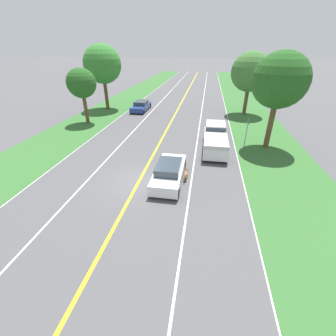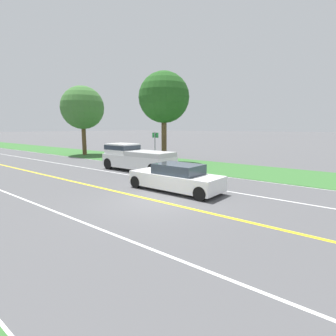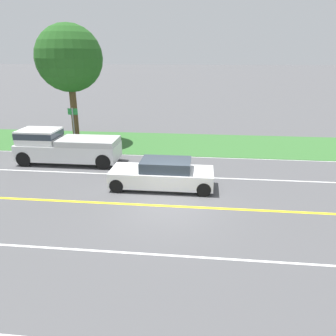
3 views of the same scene
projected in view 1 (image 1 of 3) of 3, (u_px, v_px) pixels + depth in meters
The scene contains 17 objects.
ground_plane at pixel (139, 181), 15.20m from camera, with size 400.00×400.00×0.00m, color #4C4C4F.
centre_divider_line at pixel (139, 181), 15.20m from camera, with size 0.18×160.00×0.01m, color yellow.
lane_edge_line_right at pixel (246, 191), 14.17m from camera, with size 0.14×160.00×0.01m, color white.
lane_edge_line_left at pixel (46, 173), 16.23m from camera, with size 0.14×160.00×0.01m, color white.
lane_dash_same_dir at pixel (191, 186), 14.69m from camera, with size 0.10×160.00×0.01m, color white.
lane_dash_oncoming at pixel (91, 177), 15.71m from camera, with size 0.10×160.00×0.01m, color white.
grass_verge_right at pixel (297, 195), 13.73m from camera, with size 6.00×160.00×0.03m, color #33662D.
grass_verge_left at pixel (9, 169), 16.66m from camera, with size 6.00×160.00×0.03m, color #33662D.
ego_car at pixel (169, 172), 14.99m from camera, with size 1.84×4.76×1.37m.
dog at pixel (186, 173), 15.20m from camera, with size 0.26×1.12×0.75m.
pickup_truck at pixel (215, 138), 19.66m from camera, with size 2.00×5.74×1.92m.
oncoming_car at pixel (141, 106), 32.09m from camera, with size 1.94×4.75×1.31m.
roadside_tree_right_near at pixel (280, 81), 17.70m from camera, with size 4.39×4.39×7.90m.
roadside_tree_right_far at pixel (250, 72), 27.95m from camera, with size 4.79×4.79×7.74m.
roadside_tree_left_near at pixel (81, 84), 24.86m from camera, with size 3.22×3.22×6.14m.
roadside_tree_left_far at pixel (102, 64), 30.36m from camera, with size 5.05×5.05×8.56m.
street_sign at pixel (247, 130), 19.25m from camera, with size 0.11×0.64×2.77m.
Camera 1 is at (4.10, -12.46, 7.97)m, focal length 24.00 mm.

